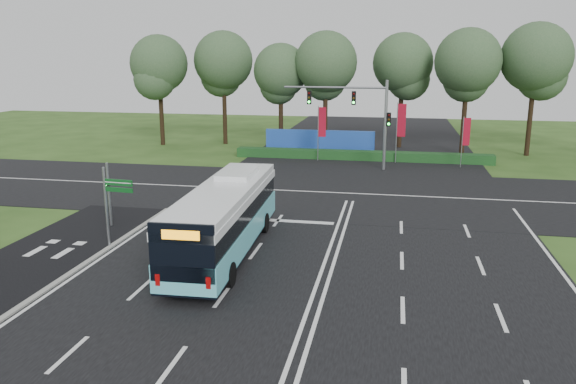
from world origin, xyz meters
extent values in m
plane|color=#2A4A18|center=(0.00, 0.00, 0.00)|extent=(120.00, 120.00, 0.00)
cube|color=black|center=(0.00, 0.00, 0.02)|extent=(20.00, 120.00, 0.04)
cube|color=black|center=(0.00, 12.00, 0.03)|extent=(120.00, 14.00, 0.05)
cube|color=black|center=(-12.50, -3.00, 0.03)|extent=(5.00, 18.00, 0.06)
cube|color=gray|center=(-10.10, -3.00, 0.06)|extent=(0.25, 18.00, 0.12)
cube|color=#5FCEDC|center=(-4.56, -0.45, 1.05)|extent=(2.87, 11.82, 1.08)
cube|color=black|center=(-4.56, -0.45, 0.56)|extent=(2.85, 11.76, 0.29)
cube|color=black|center=(-4.56, -0.45, 2.03)|extent=(2.77, 11.64, 0.93)
cube|color=white|center=(-4.56, -0.45, 2.61)|extent=(2.87, 11.82, 0.34)
cube|color=white|center=(-4.56, -0.45, 2.96)|extent=(2.81, 11.35, 0.34)
cube|color=white|center=(-4.65, 1.99, 3.25)|extent=(1.67, 2.99, 0.24)
cube|color=black|center=(-4.35, -6.26, 2.07)|extent=(2.38, 0.21, 2.15)
cube|color=orange|center=(-4.35, -6.30, 2.76)|extent=(1.37, 0.11, 0.34)
cylinder|color=black|center=(-5.83, 2.83, 0.51)|extent=(0.31, 1.03, 1.02)
cylinder|color=black|center=(-3.54, 2.91, 0.51)|extent=(0.31, 1.03, 1.02)
cylinder|color=black|center=(-5.57, -4.21, 0.51)|extent=(0.31, 1.03, 1.02)
cylinder|color=black|center=(-3.29, -4.13, 0.51)|extent=(0.31, 1.03, 1.02)
cylinder|color=gray|center=(-11.76, 2.42, 1.71)|extent=(0.14, 0.14, 3.42)
cube|color=black|center=(-11.76, 2.24, 2.34)|extent=(0.31, 0.25, 0.39)
sphere|color=#19F233|center=(-11.76, 2.14, 2.34)|extent=(0.14, 0.14, 0.14)
cylinder|color=gray|center=(-10.21, -0.71, 1.93)|extent=(0.12, 0.12, 3.85)
cube|color=#0D4B19|center=(-9.49, -0.77, 3.18)|extent=(1.44, 0.19, 0.29)
cube|color=#0D4B19|center=(-9.49, -0.77, 2.84)|extent=(1.44, 0.19, 0.21)
cube|color=white|center=(-9.49, -0.81, 3.18)|extent=(1.34, 0.13, 0.04)
cylinder|color=gray|center=(-3.67, 23.48, 2.35)|extent=(0.07, 0.07, 4.69)
cube|color=maroon|center=(-3.33, 23.54, 3.34)|extent=(0.62, 0.15, 2.50)
cylinder|color=gray|center=(2.90, 23.69, 2.54)|extent=(0.08, 0.08, 5.07)
cube|color=maroon|center=(3.27, 23.66, 3.61)|extent=(0.68, 0.10, 2.71)
cylinder|color=gray|center=(8.07, 22.55, 2.06)|extent=(0.06, 0.06, 4.11)
cube|color=maroon|center=(8.36, 22.60, 2.93)|extent=(0.55, 0.12, 2.19)
cylinder|color=gray|center=(2.00, 20.50, 3.50)|extent=(0.24, 0.24, 7.00)
cylinder|color=gray|center=(-2.00, 20.50, 6.40)|extent=(8.00, 0.16, 0.16)
cube|color=black|center=(-0.50, 20.50, 5.60)|extent=(0.32, 0.28, 1.05)
cube|color=black|center=(-4.00, 20.50, 5.60)|extent=(0.32, 0.28, 1.05)
cube|color=black|center=(2.25, 20.50, 4.00)|extent=(0.32, 0.28, 1.05)
cube|color=#163D1A|center=(0.00, 24.50, 0.40)|extent=(22.00, 1.20, 0.80)
cube|color=#214DB4|center=(-4.00, 27.00, 1.10)|extent=(10.00, 0.30, 2.20)
cylinder|color=black|center=(-20.39, 29.51, 3.83)|extent=(0.44, 0.44, 7.65)
sphere|color=#335130|center=(-20.39, 29.51, 8.06)|extent=(5.64, 5.64, 5.64)
cylinder|color=black|center=(-14.35, 31.39, 3.97)|extent=(0.44, 0.44, 7.94)
sphere|color=#335130|center=(-14.35, 31.39, 8.35)|extent=(5.85, 5.85, 5.85)
cylinder|color=black|center=(-8.22, 29.95, 3.53)|extent=(0.44, 0.44, 7.05)
sphere|color=#335130|center=(-8.22, 29.95, 7.42)|extent=(5.20, 5.20, 5.20)
cylinder|color=black|center=(-3.78, 29.13, 3.90)|extent=(0.44, 0.44, 7.80)
sphere|color=#335130|center=(-3.78, 29.13, 8.21)|extent=(5.75, 5.75, 5.75)
cylinder|color=black|center=(3.21, 32.24, 3.87)|extent=(0.44, 0.44, 7.74)
sphere|color=#335130|center=(3.21, 32.24, 8.15)|extent=(5.70, 5.70, 5.70)
cylinder|color=black|center=(8.83, 29.17, 3.96)|extent=(0.44, 0.44, 7.92)
sphere|color=#335130|center=(8.83, 29.17, 8.34)|extent=(5.83, 5.83, 5.83)
cylinder|color=black|center=(14.56, 29.69, 4.12)|extent=(0.44, 0.44, 8.24)
sphere|color=#335130|center=(14.56, 29.69, 8.67)|extent=(6.07, 6.07, 6.07)
camera|label=1|loc=(2.74, -23.70, 8.74)|focal=35.00mm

